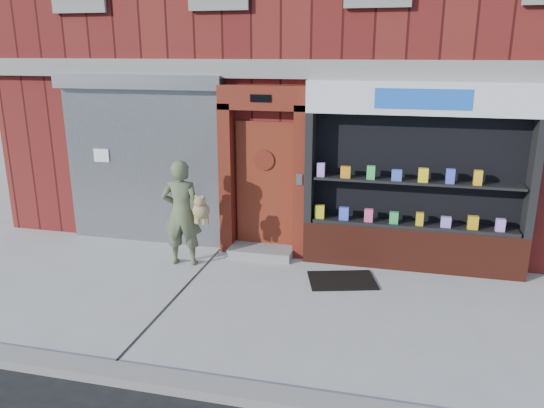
% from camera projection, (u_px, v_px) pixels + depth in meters
% --- Properties ---
extents(ground, '(80.00, 80.00, 0.00)m').
position_uv_depth(ground, '(282.00, 304.00, 7.46)').
color(ground, '#9E9E99').
rests_on(ground, ground).
extents(curb, '(60.00, 0.30, 0.12)m').
position_uv_depth(curb, '(237.00, 393.00, 5.44)').
color(curb, gray).
rests_on(curb, ground).
extents(building, '(12.00, 8.16, 8.00)m').
position_uv_depth(building, '(341.00, 24.00, 11.94)').
color(building, '#5D1715').
rests_on(building, ground).
extents(shutter_bay, '(3.10, 0.30, 3.04)m').
position_uv_depth(shutter_bay, '(142.00, 150.00, 9.46)').
color(shutter_bay, gray).
rests_on(shutter_bay, ground).
extents(red_door_bay, '(1.52, 0.58, 2.90)m').
position_uv_depth(red_door_bay, '(263.00, 172.00, 8.96)').
color(red_door_bay, '#601B10').
rests_on(red_door_bay, ground).
extents(pharmacy_bay, '(3.50, 0.41, 3.00)m').
position_uv_depth(pharmacy_bay, '(415.00, 186.00, 8.38)').
color(pharmacy_bay, '#5A2115').
rests_on(pharmacy_bay, ground).
extents(woman, '(0.85, 0.52, 1.77)m').
position_uv_depth(woman, '(183.00, 213.00, 8.64)').
color(woman, '#586241').
rests_on(woman, ground).
extents(doormat, '(1.17, 0.96, 0.03)m').
position_uv_depth(doormat, '(342.00, 280.00, 8.21)').
color(doormat, black).
rests_on(doormat, ground).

